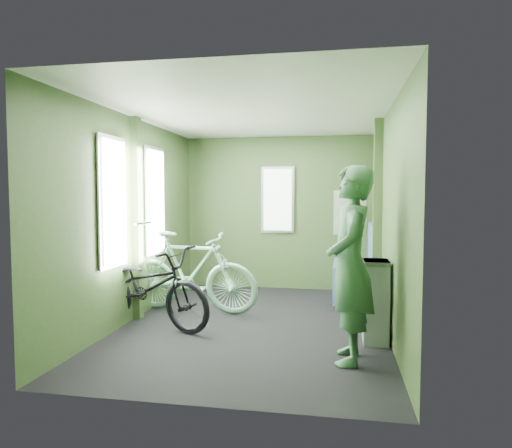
{
  "coord_description": "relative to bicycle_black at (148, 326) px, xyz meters",
  "views": [
    {
      "loc": [
        0.88,
        -4.87,
        1.42
      ],
      "look_at": [
        0.0,
        0.1,
        1.1
      ],
      "focal_mm": 32.0,
      "sensor_mm": 36.0,
      "label": 1
    }
  ],
  "objects": [
    {
      "name": "room",
      "position": [
        1.08,
        0.33,
        1.44
      ],
      "size": [
        4.0,
        4.02,
        2.31
      ],
      "color": "black",
      "rests_on": "ground"
    },
    {
      "name": "waste_box",
      "position": [
        2.38,
        -0.12,
        0.4
      ],
      "size": [
        0.23,
        0.33,
        0.8
      ],
      "primitive_type": "cube",
      "color": "gray",
      "rests_on": "ground"
    },
    {
      "name": "bicycle_mint",
      "position": [
        0.28,
        0.61,
        0.0
      ],
      "size": [
        1.74,
        0.82,
        1.07
      ],
      "primitive_type": "imported",
      "rotation": [
        0.0,
        -0.17,
        1.46
      ],
      "color": "#7BBA92",
      "rests_on": "ground"
    },
    {
      "name": "bench_seat",
      "position": [
        2.27,
        1.74,
        0.31
      ],
      "size": [
        0.56,
        0.99,
        1.04
      ],
      "rotation": [
        0.0,
        0.0,
        -0.02
      ],
      "color": "navy",
      "rests_on": "ground"
    },
    {
      "name": "bicycle_black",
      "position": [
        0.0,
        0.0,
        0.0
      ],
      "size": [
        1.79,
        1.21,
        0.92
      ],
      "primitive_type": "imported",
      "rotation": [
        0.0,
        -0.08,
        1.2
      ],
      "color": "black",
      "rests_on": "ground"
    },
    {
      "name": "passenger",
      "position": [
        2.12,
        -0.68,
        0.84
      ],
      "size": [
        0.4,
        0.66,
        1.67
      ],
      "rotation": [
        0.0,
        0.0,
        -1.57
      ],
      "color": "#34603D",
      "rests_on": "ground"
    }
  ]
}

